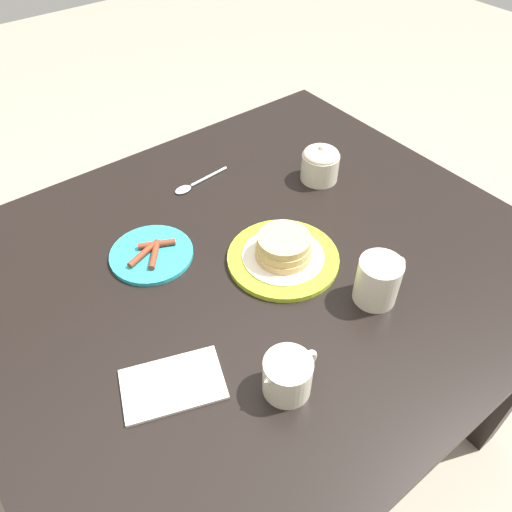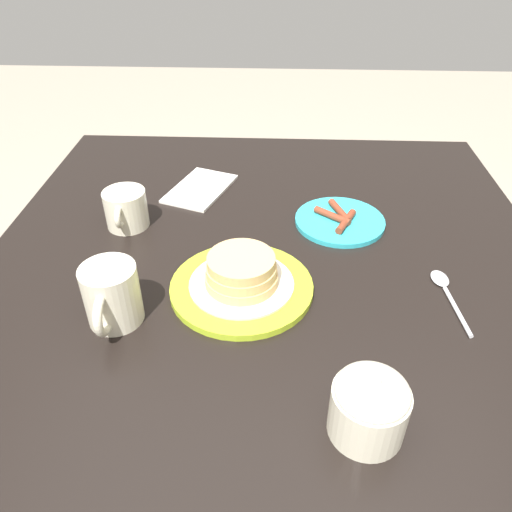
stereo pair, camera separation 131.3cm
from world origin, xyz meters
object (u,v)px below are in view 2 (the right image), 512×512
(side_plate_bacon, at_px, (340,220))
(creamer_pitcher, at_px, (126,208))
(napkin, at_px, (200,189))
(spoon, at_px, (446,290))
(sugar_bowl, at_px, (369,406))
(pancake_plate, at_px, (241,279))
(coffee_mug, at_px, (111,295))

(side_plate_bacon, bearing_deg, creamer_pitcher, -86.71)
(napkin, xyz_separation_m, spoon, (0.33, 0.46, 0.00))
(side_plate_bacon, xyz_separation_m, napkin, (-0.13, -0.30, -0.00))
(creamer_pitcher, relative_size, sugar_bowl, 1.19)
(pancake_plate, relative_size, creamer_pitcher, 2.02)
(side_plate_bacon, height_order, coffee_mug, coffee_mug)
(pancake_plate, relative_size, napkin, 1.20)
(coffee_mug, distance_m, napkin, 0.43)
(side_plate_bacon, relative_size, sugar_bowl, 1.79)
(pancake_plate, bearing_deg, spoon, 91.95)
(side_plate_bacon, height_order, spoon, side_plate_bacon)
(side_plate_bacon, xyz_separation_m, spoon, (0.20, 0.16, -0.00))
(side_plate_bacon, xyz_separation_m, creamer_pitcher, (0.02, -0.42, 0.03))
(creamer_pitcher, xyz_separation_m, sugar_bowl, (0.45, 0.41, 0.01))
(sugar_bowl, xyz_separation_m, spoon, (-0.27, 0.17, -0.04))
(coffee_mug, relative_size, sugar_bowl, 1.19)
(pancake_plate, xyz_separation_m, sugar_bowl, (0.26, 0.17, 0.02))
(side_plate_bacon, height_order, sugar_bowl, sugar_bowl)
(pancake_plate, distance_m, sugar_bowl, 0.31)
(coffee_mug, height_order, napkin, coffee_mug)
(pancake_plate, height_order, coffee_mug, coffee_mug)
(pancake_plate, relative_size, sugar_bowl, 2.39)
(coffee_mug, bearing_deg, pancake_plate, 112.84)
(pancake_plate, xyz_separation_m, napkin, (-0.34, -0.12, -0.02))
(pancake_plate, bearing_deg, napkin, -161.22)
(pancake_plate, relative_size, coffee_mug, 2.01)
(napkin, bearing_deg, coffee_mug, -9.91)
(side_plate_bacon, bearing_deg, napkin, -112.84)
(pancake_plate, xyz_separation_m, side_plate_bacon, (-0.22, 0.18, -0.02))
(coffee_mug, xyz_separation_m, spoon, (-0.09, 0.53, -0.05))
(coffee_mug, height_order, creamer_pitcher, coffee_mug)
(creamer_pitcher, relative_size, spoon, 0.74)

